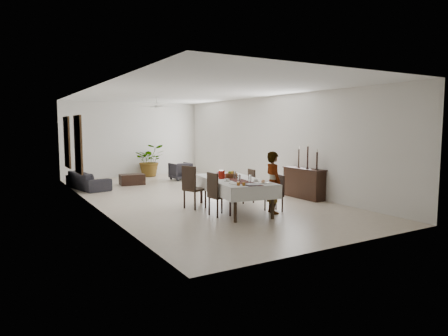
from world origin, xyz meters
TOP-DOWN VIEW (x-y plane):
  - floor at (0.00, 0.00)m, footprint 6.00×12.00m
  - ceiling at (0.00, 0.00)m, footprint 6.00×12.00m
  - wall_back at (0.00, 6.00)m, footprint 6.00×0.02m
  - wall_front at (0.00, -6.00)m, footprint 6.00×0.02m
  - wall_left at (-3.00, 0.00)m, footprint 0.02×12.00m
  - wall_right at (3.00, 0.00)m, footprint 0.02×12.00m
  - dining_table_top at (0.01, -2.36)m, footprint 1.48×2.73m
  - table_leg_fl at (-0.66, -3.50)m, footprint 0.09×0.09m
  - table_leg_fr at (0.28, -3.65)m, footprint 0.09×0.09m
  - table_leg_bl at (-0.26, -1.06)m, footprint 0.09×0.09m
  - table_leg_br at (0.68, -1.22)m, footprint 0.09×0.09m
  - tablecloth_top at (0.01, -2.36)m, footprint 1.70×2.96m
  - tablecloth_drape_left at (-0.61, -2.26)m, footprint 0.45×2.76m
  - tablecloth_drape_right at (0.63, -2.46)m, footprint 0.45×2.76m
  - tablecloth_drape_near at (-0.21, -3.73)m, footprint 1.26×0.21m
  - tablecloth_drape_far at (0.23, -0.99)m, footprint 1.26×0.21m
  - table_runner at (0.01, -2.36)m, footprint 0.80×2.73m
  - red_pitcher at (-0.23, -2.15)m, footprint 0.19×0.19m
  - pitcher_handle at (-0.32, -2.14)m, footprint 0.13×0.04m
  - wine_glass_near at (0.03, -3.07)m, footprint 0.08×0.08m
  - wine_glass_mid at (-0.19, -2.93)m, footprint 0.08×0.08m
  - wine_glass_far at (0.07, -2.31)m, footprint 0.08×0.08m
  - teacup_right at (0.23, -3.05)m, footprint 0.10×0.10m
  - saucer_right at (0.23, -3.05)m, footprint 0.16×0.16m
  - teacup_left at (-0.37, -2.68)m, footprint 0.10×0.10m
  - saucer_left at (-0.37, -2.68)m, footprint 0.16×0.16m
  - plate_near_right at (0.21, -3.38)m, footprint 0.26×0.26m
  - bread_near_right at (0.21, -3.38)m, footprint 0.10×0.10m
  - plate_near_left at (-0.44, -3.11)m, footprint 0.26×0.26m
  - plate_far_left at (-0.24, -1.72)m, footprint 0.26×0.26m
  - serving_tray at (-0.17, -3.48)m, footprint 0.39×0.39m
  - jam_jar_a at (-0.41, -3.47)m, footprint 0.07×0.07m
  - jam_jar_b at (-0.51, -3.39)m, footprint 0.07×0.07m
  - jam_jar_c at (-0.44, -3.29)m, footprint 0.07×0.07m
  - fruit_basket at (0.11, -2.10)m, footprint 0.32×0.32m
  - fruit_red at (0.14, -2.08)m, footprint 0.10×0.10m
  - fruit_green at (0.07, -2.06)m, footprint 0.09×0.09m
  - fruit_yellow at (0.10, -2.15)m, footprint 0.09×0.09m
  - chair_right_near_seat at (0.83, -2.99)m, footprint 0.45×0.45m
  - chair_right_near_leg_fl at (0.96, -3.17)m, footprint 0.05×0.05m
  - chair_right_near_leg_fr at (1.01, -2.85)m, footprint 0.05×0.05m
  - chair_right_near_leg_bl at (0.64, -3.12)m, footprint 0.05×0.05m
  - chair_right_near_leg_br at (0.69, -2.80)m, footprint 0.05×0.05m
  - chair_right_near_back at (1.00, -3.02)m, footprint 0.10×0.40m
  - chair_right_far_seat at (0.88, -1.61)m, footprint 0.44×0.44m
  - chair_right_far_leg_fl at (1.02, -1.80)m, footprint 0.04×0.04m
  - chair_right_far_leg_fr at (1.06, -1.47)m, footprint 0.04×0.04m
  - chair_right_far_leg_bl at (0.70, -1.76)m, footprint 0.04×0.04m
  - chair_right_far_leg_br at (0.73, -1.43)m, footprint 0.04×0.04m
  - chair_right_far_back at (1.06, -1.63)m, footprint 0.08×0.40m
  - chair_left_near_seat at (-0.61, -2.72)m, footprint 0.48×0.48m
  - chair_left_near_leg_fl at (-0.81, -2.54)m, footprint 0.05×0.05m
  - chair_left_near_leg_fr at (-0.79, -2.91)m, footprint 0.05×0.05m
  - chair_left_near_leg_bl at (-0.44, -2.52)m, footprint 0.05×0.05m
  - chair_left_near_leg_br at (-0.42, -2.89)m, footprint 0.05×0.05m
  - chair_left_near_back at (-0.82, -2.73)m, footprint 0.07×0.45m
  - chair_left_far_seat at (-0.73, -1.60)m, footprint 0.62×0.62m
  - chair_left_far_leg_fl at (-0.99, -1.48)m, footprint 0.06×0.06m
  - chair_left_far_leg_fr at (-0.86, -1.85)m, footprint 0.06×0.06m
  - chair_left_far_leg_bl at (-0.61, -1.35)m, footprint 0.06×0.06m
  - chair_left_far_leg_br at (-0.48, -1.72)m, footprint 0.06×0.06m
  - chair_left_far_back at (-0.94, -1.67)m, footprint 0.20×0.47m
  - woman at (0.69, -3.14)m, footprint 0.46×0.62m
  - sideboard_body at (2.78, -1.93)m, footprint 0.39×1.47m
  - sideboard_top at (2.78, -1.93)m, footprint 0.43×1.53m
  - candlestick_near_base at (2.78, -2.47)m, footprint 0.10×0.10m
  - candlestick_near_shaft at (2.78, -2.47)m, footprint 0.05×0.05m
  - candlestick_near_candle at (2.78, -2.47)m, footprint 0.04×0.04m
  - candlestick_mid_base at (2.78, -2.07)m, footprint 0.10×0.10m
  - candlestick_mid_shaft at (2.78, -2.07)m, footprint 0.05×0.05m
  - candlestick_mid_candle at (2.78, -2.07)m, footprint 0.04×0.04m
  - candlestick_far_base at (2.78, -1.68)m, footprint 0.10×0.10m
  - candlestick_far_shaft at (2.78, -1.68)m, footprint 0.05×0.05m
  - candlestick_far_candle at (2.78, -1.68)m, footprint 0.04×0.04m
  - sofa at (-2.48, 3.26)m, footprint 1.19×2.18m
  - armchair at (1.27, 3.80)m, footprint 0.80×0.82m
  - coffee_table at (-0.86, 3.44)m, footprint 0.94×0.68m
  - potted_plant at (0.61, 5.50)m, footprint 1.52×1.40m
  - mirror_frame_near at (-2.96, 2.20)m, footprint 0.06×1.05m
  - mirror_glass_near at (-2.92, 2.20)m, footprint 0.01×0.90m
  - mirror_frame_far at (-2.96, 4.30)m, footprint 0.06×1.05m
  - mirror_glass_far at (-2.92, 4.30)m, footprint 0.01×0.90m
  - fan_rod at (0.00, 3.00)m, footprint 0.04×0.04m
  - fan_hub at (0.00, 3.00)m, footprint 0.16×0.16m
  - fan_blade_n at (0.00, 3.35)m, footprint 0.10×0.55m
  - fan_blade_s at (0.00, 2.65)m, footprint 0.10×0.55m
  - fan_blade_e at (0.35, 3.00)m, footprint 0.55×0.10m
  - fan_blade_w at (-0.35, 3.00)m, footprint 0.55×0.10m

SIDE VIEW (x-z plane):
  - floor at x=0.00m, z-range 0.00..0.00m
  - chair_right_near_leg_fl at x=0.96m, z-range 0.00..0.39m
  - chair_right_near_leg_fr at x=1.01m, z-range 0.00..0.39m
  - chair_right_near_leg_bl at x=0.64m, z-range 0.00..0.39m
  - chair_right_near_leg_br at x=0.69m, z-range 0.00..0.39m
  - coffee_table at x=-0.86m, z-range 0.00..0.39m
  - chair_right_far_leg_fl at x=1.02m, z-range 0.00..0.40m
  - chair_right_far_leg_fr at x=1.06m, z-range 0.00..0.40m
  - chair_right_far_leg_bl at x=0.70m, z-range 0.00..0.40m
  - chair_right_far_leg_br at x=0.73m, z-range 0.00..0.40m
  - chair_left_near_leg_fl at x=-0.81m, z-range 0.00..0.45m
  - chair_left_near_leg_fr at x=-0.79m, z-range 0.00..0.45m
  - chair_left_near_leg_bl at x=-0.44m, z-range 0.00..0.45m
  - chair_left_near_leg_br at x=-0.42m, z-range 0.00..0.45m
  - chair_left_far_leg_fl at x=-0.99m, z-range 0.00..0.48m
  - chair_left_far_leg_fr at x=-0.86m, z-range 0.00..0.48m
  - chair_left_far_leg_bl at x=-0.61m, z-range 0.00..0.48m
  - chair_left_far_leg_br at x=-0.48m, z-range 0.00..0.48m
  - sofa at x=-2.48m, z-range 0.00..0.60m
  - armchair at x=1.27m, z-range 0.00..0.71m
  - table_leg_fl at x=-0.66m, z-range 0.00..0.76m
  - table_leg_fr at x=0.28m, z-range 0.00..0.76m
  - table_leg_bl at x=-0.26m, z-range 0.00..0.76m
  - table_leg_br at x=0.68m, z-range 0.00..0.76m
  - chair_right_near_seat at x=0.83m, z-range 0.39..0.44m
  - chair_right_far_seat at x=0.88m, z-range 0.40..0.44m
  - sideboard_body at x=2.78m, z-range 0.00..0.88m
  - chair_left_near_seat at x=-0.61m, z-range 0.45..0.50m
  - chair_left_far_seat at x=-0.73m, z-range 0.48..0.53m
  - tablecloth_drape_left at x=-0.61m, z-range 0.50..0.82m
  - tablecloth_drape_right at x=0.63m, z-range 0.50..0.82m
  - tablecloth_drape_near at x=-0.21m, z-range 0.50..0.82m
  - tablecloth_drape_far at x=0.23m, z-range 0.50..0.82m
  - chair_right_near_back at x=1.00m, z-range 0.43..0.94m
  - chair_right_far_back at x=1.06m, z-range 0.44..0.95m
  - potted_plant at x=0.61m, z-range 0.00..1.40m
  - woman at x=0.69m, z-range 0.00..1.55m
  - chair_left_near_back at x=-0.82m, z-range 0.49..1.07m
  - dining_table_top at x=0.01m, z-range 0.76..0.81m
  - tablecloth_top at x=0.01m, z-range 0.81..0.82m
  - table_runner at x=0.01m, z-range 0.82..0.83m
  - saucer_right at x=0.23m, z-range 0.82..0.84m
  - saucer_left at x=-0.37m, z-range 0.82..0.84m
  - plate_near_right at x=0.21m, z-range 0.82..0.84m
  - plate_near_left at x=-0.44m, z-range 0.82..0.84m
  - plate_far_left at x=-0.24m, z-range 0.82..0.84m
  - serving_tray at x=-0.17m, z-range 0.82..0.84m
  - chair_left_far_back at x=-0.94m, z-range 0.53..1.15m
  - teacup_right at x=0.23m, z-range 0.82..0.89m
  - teacup_left at x=-0.37m, z-range 0.82..0.89m
  - bread_near_right at x=0.21m, z-range 0.81..0.91m
  - jam_jar_a at x=-0.41m, z-range 0.82..0.90m
  - jam_jar_b at x=-0.51m, z-range 0.82..0.90m
  - jam_jar_c at x=-0.44m, z-range 0.82..0.90m
  - fruit_basket at x=0.11m, z-range 0.82..0.93m
  - sideboard_top at x=2.78m, z-range 0.88..0.91m
  - wine_glass_near at x=0.03m, z-range 0.82..1.01m
  - wine_glass_mid at x=-0.19m, z-range 0.82..1.01m
  - wine_glass_far at x=0.07m, z-range 0.82..1.01m
  - candlestick_near_base at x=2.78m, z-range 0.91..0.94m
  - candlestick_mid_base at x=2.78m, z-range 0.91..0.94m
  - candlestick_far_base at x=2.78m, z-range 0.91..0.94m
  - red_pitcher at x=-0.23m, z-range 0.82..1.04m
  - pitcher_handle at x=-0.32m, z-range 0.87..1.00m
  - fruit_red at x=0.14m, z-range 0.91..1.01m
  - fruit_green at x=0.07m, z-range 0.91..1.00m
  - fruit_yellow at x=0.10m, z-range 0.91..1.00m
  - candlestick_near_shaft at x=2.78m, z-range 0.94..1.43m
  - candlestick_far_shaft at x=2.78m, z-range 0.94..1.48m
  - candlestick_mid_shaft at x=2.78m, z-range 0.94..1.58m
  - candlestick_near_candle at x=2.78m, z-range 1.43..1.51m
  - candlestick_far_candle at x=2.78m, z-range 1.48..1.56m
  - wall_back at x=0.00m, z-range 0.00..3.20m
  - wall_front at x=0.00m, z-range 0.00..3.20m
  - wall_left at x=-3.00m, z-range 0.00..3.20m
  - wall_right at x=3.00m, z-range 0.00..3.20m
  - mirror_frame_near at x=-2.96m, z-range 0.67..2.53m
  - mirror_glass_near at x=-2.92m, z-range 0.75..2.45m
  - mirror_frame_far at x=-2.96m, z-range 0.67..2.53m
  - mirror_glass_far at x=-2.92m, z-range 0.75..2.45m
  - candlestick_mid_candle at x=2.78m, z-range 1.58..1.66m
  - fan_hub at x=0.00m, z-range 2.86..2.94m
  - fan_blade_n at x=0.00m, z-range 2.89..2.91m
  - fan_blade_s at x=0.00m, z-range 2.89..2.91m
  - fan_blade_e at x=0.35m, z-range 2.89..2.91m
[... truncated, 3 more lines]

